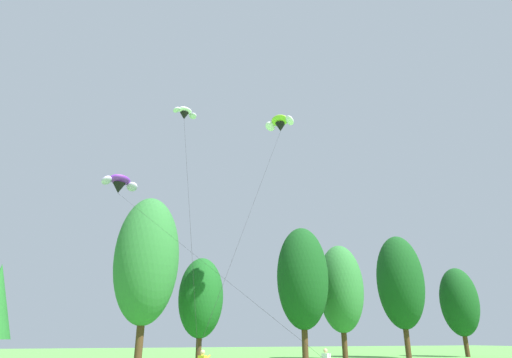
{
  "coord_description": "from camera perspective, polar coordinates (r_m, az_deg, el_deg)",
  "views": [
    {
      "loc": [
        -8.0,
        2.32,
        2.18
      ],
      "look_at": [
        1.06,
        24.69,
        11.24
      ],
      "focal_mm": 29.9,
      "sensor_mm": 36.0,
      "label": 1
    }
  ],
  "objects": [
    {
      "name": "treeline_tree_i",
      "position": [
        58.63,
        18.73,
        -12.89
      ],
      "size": [
        5.79,
        5.79,
        14.79
      ],
      "color": "#472D19",
      "rests_on": "ground_plane"
    },
    {
      "name": "treeline_tree_f",
      "position": [
        45.26,
        -7.39,
        -15.44
      ],
      "size": [
        4.52,
        4.52,
        10.08
      ],
      "color": "#472D19",
      "rests_on": "ground_plane"
    },
    {
      "name": "parafoil_kite_mid_purple",
      "position": [
        41.65,
        -17.8,
        -0.61
      ],
      "size": [
        12.0,
        19.39,
        15.45
      ],
      "color": "purple"
    },
    {
      "name": "parafoil_kite_high_white",
      "position": [
        34.65,
        -9.52,
        8.67
      ],
      "size": [
        2.23,
        9.71,
        17.83
      ],
      "color": "white"
    },
    {
      "name": "treeline_tree_e",
      "position": [
        40.9,
        -14.41,
        -10.4
      ],
      "size": [
        5.79,
        5.79,
        14.79
      ],
      "color": "#472D19",
      "rests_on": "ground_plane"
    },
    {
      "name": "treeline_tree_j",
      "position": [
        64.53,
        25.54,
        -14.6
      ],
      "size": [
        4.81,
        4.81,
        11.15
      ],
      "color": "#472D19",
      "rests_on": "ground_plane"
    },
    {
      "name": "parafoil_kite_far_lime_white",
      "position": [
        41.67,
        3.22,
        7.42
      ],
      "size": [
        11.75,
        14.02,
        20.96
      ],
      "color": "#93D633"
    },
    {
      "name": "treeline_tree_g",
      "position": [
        47.75,
        6.24,
        -12.97
      ],
      "size": [
        5.54,
        5.54,
        13.87
      ],
      "color": "#472D19",
      "rests_on": "ground_plane"
    },
    {
      "name": "treeline_tree_h",
      "position": [
        52.59,
        11.28,
        -14.14
      ],
      "size": [
        5.24,
        5.24,
        12.75
      ],
      "color": "#472D19",
      "rests_on": "ground_plane"
    }
  ]
}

